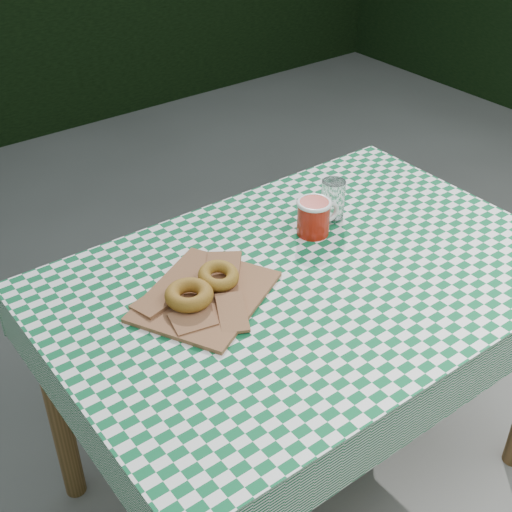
{
  "coord_description": "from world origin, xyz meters",
  "views": [
    {
      "loc": [
        -1.02,
        -0.95,
        1.75
      ],
      "look_at": [
        -0.18,
        0.16,
        0.79
      ],
      "focal_mm": 48.29,
      "sensor_mm": 36.0,
      "label": 1
    }
  ],
  "objects_px": {
    "paper_bag": "(205,295)",
    "drinking_glass": "(333,201)",
    "coffee_mug": "(313,218)",
    "table": "(304,386)"
  },
  "relations": [
    {
      "from": "coffee_mug",
      "to": "drinking_glass",
      "type": "bearing_deg",
      "value": 19.34
    },
    {
      "from": "paper_bag",
      "to": "drinking_glass",
      "type": "relative_size",
      "value": 2.71
    },
    {
      "from": "table",
      "to": "drinking_glass",
      "type": "distance_m",
      "value": 0.52
    },
    {
      "from": "table",
      "to": "drinking_glass",
      "type": "height_order",
      "value": "drinking_glass"
    },
    {
      "from": "coffee_mug",
      "to": "drinking_glass",
      "type": "xyz_separation_m",
      "value": [
        0.09,
        0.02,
        0.01
      ]
    },
    {
      "from": "paper_bag",
      "to": "coffee_mug",
      "type": "bearing_deg",
      "value": 8.93
    },
    {
      "from": "drinking_glass",
      "to": "table",
      "type": "bearing_deg",
      "value": -143.47
    },
    {
      "from": "paper_bag",
      "to": "coffee_mug",
      "type": "relative_size",
      "value": 1.84
    },
    {
      "from": "table",
      "to": "paper_bag",
      "type": "height_order",
      "value": "paper_bag"
    },
    {
      "from": "table",
      "to": "coffee_mug",
      "type": "height_order",
      "value": "coffee_mug"
    }
  ]
}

